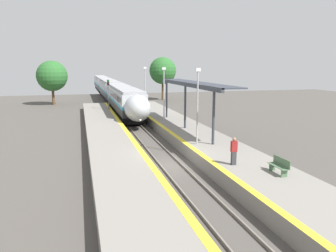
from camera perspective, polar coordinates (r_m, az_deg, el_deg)
ground_plane at (r=22.53m, az=0.45°, el=-6.95°), size 120.00×120.00×0.00m
rail_left at (r=22.33m, az=-1.34°, el=-6.91°), size 0.08×90.00×0.15m
rail_right at (r=22.70m, az=2.22°, el=-6.62°), size 0.08×90.00×0.15m
train at (r=66.33m, az=-10.14°, el=6.43°), size 2.87×68.39×3.94m
platform_right at (r=23.68m, az=9.51°, el=-5.05°), size 4.39×64.00×0.94m
platform_left at (r=21.75m, az=-8.53°, el=-6.42°), size 3.69×64.00×0.94m
platform_bench at (r=18.91m, az=18.86°, el=-6.52°), size 0.44×1.52×0.89m
person_waiting at (r=19.76m, az=11.40°, el=-4.24°), size 0.36×0.22×1.67m
railway_signal at (r=44.55m, az=-10.32°, el=5.43°), size 0.28×0.28×4.90m
lamppost_near at (r=24.18m, az=5.16°, el=4.27°), size 0.36×0.20×5.65m
lamppost_mid at (r=33.61m, az=-0.71°, el=6.04°), size 0.36×0.20×5.65m
lamppost_far at (r=43.26m, az=-4.00°, el=7.01°), size 0.36×0.20×5.65m
station_canopy at (r=30.69m, az=4.06°, el=7.08°), size 2.02×16.52×4.31m
background_tree_left at (r=60.17m, az=-19.56°, el=8.20°), size 5.21×5.21×7.61m
background_tree_right at (r=65.08m, az=-0.93°, el=9.60°), size 5.25×5.25×8.40m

